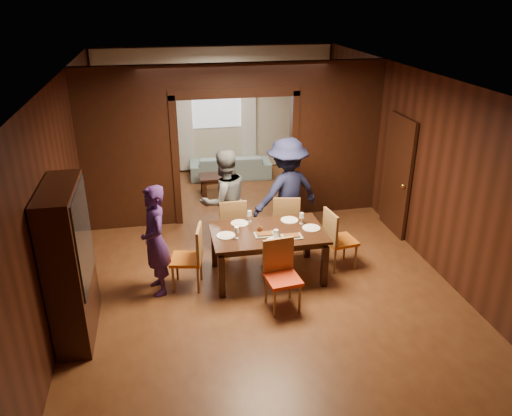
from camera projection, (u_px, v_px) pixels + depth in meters
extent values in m
plane|color=#572D18|center=(252.00, 256.00, 8.23)|extent=(9.00, 9.00, 0.00)
cube|color=silver|center=(251.00, 78.00, 7.06)|extent=(5.50, 9.00, 0.02)
cube|color=black|center=(216.00, 110.00, 11.69)|extent=(5.50, 0.02, 2.90)
cube|color=black|center=(64.00, 186.00, 7.16)|extent=(0.02, 9.00, 2.90)
cube|color=black|center=(417.00, 163.00, 8.13)|extent=(0.02, 9.00, 2.90)
cube|color=black|center=(129.00, 164.00, 8.85)|extent=(1.65, 0.15, 2.40)
cube|color=black|center=(335.00, 152.00, 9.53)|extent=(1.65, 0.15, 2.40)
cube|color=black|center=(234.00, 77.00, 8.60)|extent=(5.50, 0.15, 0.50)
cube|color=beige|center=(216.00, 110.00, 11.66)|extent=(5.40, 0.04, 2.85)
imported|color=#3A1E57|center=(155.00, 241.00, 6.99)|extent=(0.52, 0.67, 1.63)
imported|color=#55585D|center=(224.00, 201.00, 8.15)|extent=(1.01, 0.89, 1.74)
imported|color=#161938|center=(287.00, 193.00, 8.32)|extent=(1.37, 1.05, 1.87)
imported|color=#83A6AC|center=(230.00, 166.00, 11.62)|extent=(1.90, 0.84, 0.54)
imported|color=black|center=(273.00, 227.00, 7.42)|extent=(0.36, 0.36, 0.09)
cube|color=black|center=(268.00, 254.00, 7.54)|extent=(1.68, 1.04, 0.76)
cube|color=black|center=(218.00, 184.00, 10.73)|extent=(0.80, 0.50, 0.40)
cube|color=black|center=(70.00, 264.00, 6.04)|extent=(0.40, 1.20, 2.00)
cube|color=black|center=(398.00, 176.00, 8.74)|extent=(0.06, 0.90, 2.10)
cube|color=silver|center=(216.00, 100.00, 11.54)|extent=(1.20, 0.03, 1.30)
cube|color=white|center=(185.00, 121.00, 11.55)|extent=(0.35, 0.06, 2.40)
cube|color=white|center=(248.00, 118.00, 11.81)|extent=(0.35, 0.06, 2.40)
cylinder|color=white|center=(226.00, 236.00, 7.24)|extent=(0.27, 0.27, 0.01)
cylinder|color=white|center=(240.00, 223.00, 7.63)|extent=(0.27, 0.27, 0.01)
cylinder|color=white|center=(289.00, 220.00, 7.73)|extent=(0.27, 0.27, 0.01)
cylinder|color=white|center=(311.00, 228.00, 7.47)|extent=(0.27, 0.27, 0.01)
cylinder|color=white|center=(275.00, 241.00, 7.07)|extent=(0.27, 0.27, 0.01)
cube|color=gray|center=(265.00, 234.00, 7.26)|extent=(0.30, 0.20, 0.04)
cube|color=gray|center=(292.00, 236.00, 7.20)|extent=(0.30, 0.20, 0.04)
cylinder|color=white|center=(276.00, 234.00, 7.14)|extent=(0.07, 0.07, 0.14)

